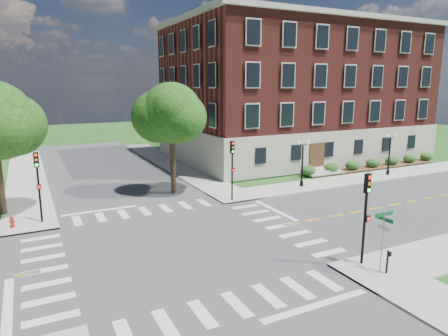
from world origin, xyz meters
name	(u,v)px	position (x,y,z in m)	size (l,w,h in m)	color
ground	(179,245)	(0.00, 0.00, 0.00)	(160.00, 160.00, 0.00)	#194914
road_ew	(178,245)	(0.00, 0.00, 0.01)	(90.00, 12.00, 0.01)	#3D3D3F
road_ns	(178,245)	(0.00, 0.00, 0.01)	(12.00, 90.00, 0.01)	#3D3D3F
sidewalk_ne	(262,170)	(15.38, 15.38, 0.06)	(34.00, 34.00, 0.12)	#9E9B93
crosswalk_east	(280,226)	(7.20, 0.00, 0.00)	(2.20, 10.20, 0.02)	silver
stop_bar_east	(275,211)	(8.80, 3.00, 0.00)	(0.40, 5.50, 0.00)	silver
main_building	(293,92)	(24.00, 21.99, 8.34)	(30.60, 22.40, 16.50)	#A3A190
shrub_row	(372,169)	(27.00, 10.80, 0.00)	(18.00, 2.00, 1.30)	#164316
tree_d	(172,114)	(3.62, 11.02, 6.89)	(5.14, 5.14, 9.36)	black
traffic_signal_se	(366,207)	(7.66, -6.77, 3.19)	(0.36, 0.41, 4.80)	black
traffic_signal_ne	(232,163)	(7.04, 6.62, 3.19)	(0.35, 0.39, 4.80)	black
traffic_signal_nw	(38,178)	(-6.98, 7.73, 3.19)	(0.33, 0.36, 4.80)	black
twin_lamp_west	(302,160)	(14.78, 7.66, 2.52)	(1.36, 0.36, 4.23)	black
twin_lamp_east	(390,152)	(25.68, 7.50, 2.52)	(1.36, 0.36, 4.23)	black
street_sign_pole	(383,230)	(7.78, -7.86, 2.31)	(1.10, 1.10, 3.10)	gray
push_button_post	(388,261)	(7.91, -8.17, 0.80)	(0.14, 0.21, 1.20)	black
fire_hydrant	(12,222)	(-8.76, 7.44, 0.46)	(0.35, 0.35, 0.75)	#9E1F0C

